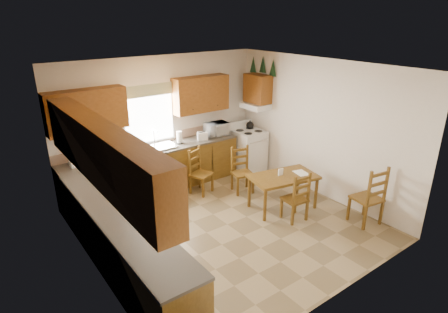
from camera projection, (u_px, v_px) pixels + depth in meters
floor at (227, 224)px, 6.56m from camera, size 4.50×4.50×0.00m
ceiling at (228, 68)px, 5.59m from camera, size 4.50×4.50×0.00m
wall_left at (89, 189)px, 4.82m from camera, size 4.50×4.50×0.00m
wall_right at (319, 128)px, 7.32m from camera, size 4.50×4.50×0.00m
wall_back at (162, 122)px, 7.76m from camera, size 4.50×4.50×0.00m
wall_front at (343, 206)px, 4.39m from camera, size 4.50×4.50×0.00m
lower_cab_back at (155, 171)px, 7.65m from camera, size 3.75×0.60×0.88m
lower_cab_left at (122, 246)px, 5.20m from camera, size 0.60×3.60×0.88m
counter_back at (154, 150)px, 7.49m from camera, size 3.75×0.63×0.04m
counter_left at (119, 217)px, 5.04m from camera, size 0.63×3.60×0.04m
backsplash at (147, 141)px, 7.66m from camera, size 3.75×0.01×0.18m
upper_cab_back_left at (87, 111)px, 6.59m from camera, size 1.41×0.33×0.75m
upper_cab_back_right at (201, 94)px, 7.93m from camera, size 1.25×0.33×0.75m
upper_cab_left at (101, 153)px, 4.62m from camera, size 0.33×3.60×0.75m
upper_cab_stove at (258, 89)px, 8.27m from camera, size 0.33×0.62×0.62m
range_hood at (255, 106)px, 8.38m from camera, size 0.44×0.62×0.12m
window_frame at (149, 115)px, 7.50m from camera, size 1.13×0.02×1.18m
window_pane at (149, 115)px, 7.49m from camera, size 1.05×0.01×1.10m
window_valance at (148, 91)px, 7.29m from camera, size 1.19×0.01×0.24m
sink_basin at (157, 147)px, 7.51m from camera, size 0.75×0.45×0.04m
pine_decal_a at (273, 68)px, 7.93m from camera, size 0.22×0.22×0.36m
pine_decal_b at (263, 64)px, 8.15m from camera, size 0.22×0.22×0.36m
pine_decal_c at (253, 64)px, 8.41m from camera, size 0.22×0.22×0.36m
stove at (249, 151)px, 8.69m from camera, size 0.64×0.66×0.93m
coffeemaker at (75, 156)px, 6.61m from camera, size 0.24×0.28×0.37m
paper_towel at (179, 137)px, 7.76m from camera, size 0.12×0.12×0.26m
toaster at (202, 136)px, 7.99m from camera, size 0.24×0.20×0.17m
microwave at (217, 129)px, 8.29m from camera, size 0.48×0.35×0.28m
dining_table at (283, 192)px, 7.02m from camera, size 1.34×0.94×0.66m
chair_near_left at (295, 196)px, 6.57m from camera, size 0.42×0.40×0.92m
chair_near_right at (367, 195)px, 6.44m from camera, size 0.52×0.50×1.08m
chair_far_left at (201, 171)px, 7.56m from camera, size 0.50×0.49×0.94m
chair_far_right at (243, 171)px, 7.61m from camera, size 0.48×0.47×0.94m
table_paper at (301, 173)px, 7.02m from camera, size 0.28×0.33×0.00m
table_card at (281, 172)px, 6.90m from camera, size 0.10×0.04×0.13m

